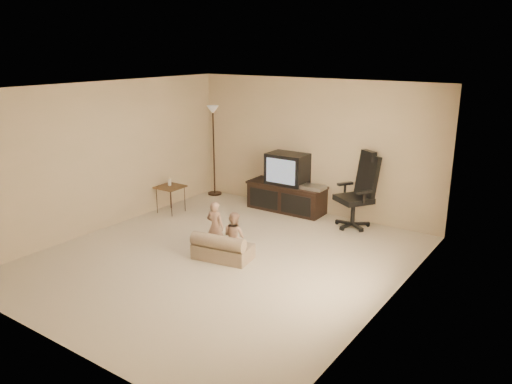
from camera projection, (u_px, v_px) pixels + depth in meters
floor at (223, 258)px, 7.45m from camera, size 5.50×5.50×0.00m
room_shell at (221, 159)px, 7.02m from camera, size 5.50×5.50×5.50m
tv_stand at (287, 187)px, 9.50m from camera, size 1.57×0.60×1.12m
office_chair at (358, 200)px, 8.64m from camera, size 0.85×0.86×1.34m
side_table at (170, 187)px, 9.39m from camera, size 0.47×0.47×0.69m
floor_lamp at (213, 130)px, 10.30m from camera, size 0.29×0.29×1.88m
child_sofa at (222, 249)px, 7.37m from camera, size 0.92×0.62×0.42m
toddler_left at (215, 227)px, 7.60m from camera, size 0.32×0.25×0.80m
toddler_right at (234, 236)px, 7.30m from camera, size 0.39×0.26×0.74m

